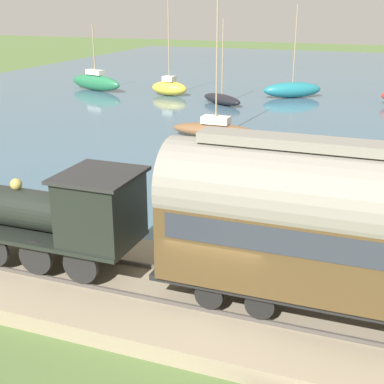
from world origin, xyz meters
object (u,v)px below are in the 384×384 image
sailboat_green (96,82)px  sailboat_teal (292,90)px  rowboat_near_shore (36,197)px  rowboat_off_pier (319,230)px  passenger_coach (372,229)px  sailboat_brown (216,129)px  sailboat_yellow (169,87)px  sailboat_black (222,99)px  steam_locomotive (64,212)px

sailboat_green → sailboat_teal: bearing=-64.3°
sailboat_teal → rowboat_near_shore: 30.14m
rowboat_near_shore → rowboat_off_pier: bearing=-86.8°
passenger_coach → sailboat_brown: bearing=28.0°
sailboat_yellow → sailboat_black: sailboat_yellow is taller
sailboat_teal → sailboat_green: bearing=67.0°
sailboat_teal → steam_locomotive: bearing=148.5°
sailboat_brown → sailboat_green: sailboat_brown is taller
sailboat_brown → sailboat_yellow: size_ratio=1.12×
sailboat_brown → sailboat_black: 11.64m
passenger_coach → rowboat_near_shore: 15.08m
sailboat_brown → rowboat_near_shore: sailboat_brown is taller
sailboat_brown → rowboat_off_pier: sailboat_brown is taller
sailboat_black → rowboat_near_shore: (-24.35, 0.71, -0.28)m
rowboat_off_pier → sailboat_green: bearing=53.9°
sailboat_yellow → passenger_coach: bearing=-144.3°
sailboat_teal → rowboat_off_pier: bearing=161.4°
steam_locomotive → sailboat_black: (29.88, 4.50, -1.83)m
passenger_coach → rowboat_near_shore: (5.53, 13.73, -2.87)m
steam_locomotive → sailboat_teal: 35.19m
sailboat_teal → sailboat_green: (-2.55, 18.28, 0.10)m
passenger_coach → rowboat_off_pier: (6.06, 1.83, -2.80)m
rowboat_off_pier → sailboat_yellow: bearing=43.8°
sailboat_yellow → sailboat_green: size_ratio=1.26×
sailboat_brown → sailboat_green: bearing=51.4°
sailboat_brown → passenger_coach: bearing=-150.6°
steam_locomotive → passenger_coach: size_ratio=0.56×
sailboat_brown → sailboat_teal: 16.58m
sailboat_green → sailboat_black: bearing=-83.7°
steam_locomotive → sailboat_brown: bearing=4.2°
steam_locomotive → sailboat_teal: sailboat_teal is taller
passenger_coach → sailboat_black: size_ratio=1.58×
passenger_coach → sailboat_yellow: 37.51m
sailboat_teal → rowboat_off_pier: size_ratio=3.40×
sailboat_yellow → rowboat_near_shore: sailboat_yellow is taller
sailboat_yellow → rowboat_near_shore: size_ratio=3.07×
passenger_coach → sailboat_teal: size_ratio=1.37×
sailboat_teal → rowboat_near_shore: size_ratio=2.96×
sailboat_green → passenger_coach: bearing=-123.2°
passenger_coach → sailboat_teal: (35.15, 8.19, -2.35)m
sailboat_black → rowboat_near_shore: sailboat_black is taller
steam_locomotive → sailboat_teal: (35.15, -0.34, -1.59)m
sailboat_teal → rowboat_near_shore: (-29.62, 5.55, -0.52)m
sailboat_yellow → sailboat_green: 7.69m
steam_locomotive → sailboat_green: bearing=28.8°
rowboat_off_pier → passenger_coach: bearing=-152.2°
steam_locomotive → sailboat_brown: sailboat_brown is taller
sailboat_black → rowboat_off_pier: (-23.82, -11.20, -0.21)m
passenger_coach → sailboat_black: 32.70m
steam_locomotive → rowboat_near_shore: (5.53, 5.21, -2.11)m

